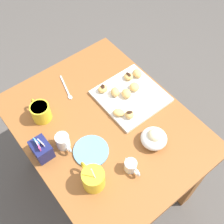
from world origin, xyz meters
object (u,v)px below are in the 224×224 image
object	(u,v)px
sugar_caddy	(42,149)
chocolate_sauce_pitcher	(131,166)
coffee_mug_yellow_right	(41,111)
beignet_3	(126,94)
beignet_0	(128,76)
cream_pitcher_white	(63,141)
beignet_1	(135,87)
pastry_plate_square	(131,96)
beignet_2	(129,115)
dining_table	(105,138)
beignet_7	(103,89)
saucer_sky_left	(91,151)
beignet_6	(137,73)
beignet_5	(119,113)
coffee_mug_yellow_left	(93,178)
beignet_4	(115,92)
ice_cream_bowl	(154,138)

from	to	relation	value
sugar_caddy	chocolate_sauce_pitcher	size ratio (longest dim) A/B	1.15
coffee_mug_yellow_right	beignet_3	world-z (taller)	coffee_mug_yellow_right
beignet_0	cream_pitcher_white	bearing A→B (deg)	103.60
coffee_mug_yellow_right	beignet_1	bearing A→B (deg)	-108.64
pastry_plate_square	beignet_2	size ratio (longest dim) A/B	7.03
dining_table	beignet_7	bearing A→B (deg)	-35.61
beignet_1	beignet_2	size ratio (longest dim) A/B	1.21
coffee_mug_yellow_right	saucer_sky_left	world-z (taller)	coffee_mug_yellow_right
coffee_mug_yellow_right	beignet_3	bearing A→B (deg)	-112.32
sugar_caddy	beignet_7	bearing A→B (deg)	-75.40
dining_table	beignet_6	size ratio (longest dim) A/B	16.80
beignet_5	beignet_7	xyz separation A→B (m)	(0.15, -0.03, 0.00)
beignet_1	chocolate_sauce_pitcher	bearing A→B (deg)	137.00
coffee_mug_yellow_left	chocolate_sauce_pitcher	xyz separation A→B (m)	(-0.05, -0.16, -0.02)
coffee_mug_yellow_left	saucer_sky_left	bearing A→B (deg)	-31.51
saucer_sky_left	beignet_4	bearing A→B (deg)	-57.72
ice_cream_bowl	beignet_1	size ratio (longest dim) A/B	2.27
beignet_2	beignet_1	bearing A→B (deg)	-49.07
beignet_0	beignet_4	world-z (taller)	beignet_4
sugar_caddy	beignet_5	world-z (taller)	sugar_caddy
dining_table	beignet_7	xyz separation A→B (m)	(0.14, -0.10, 0.18)
sugar_caddy	beignet_3	xyz separation A→B (m)	(0.01, -0.47, -0.01)
dining_table	saucer_sky_left	bearing A→B (deg)	121.21
chocolate_sauce_pitcher	beignet_6	world-z (taller)	chocolate_sauce_pitcher
cream_pitcher_white	chocolate_sauce_pitcher	world-z (taller)	cream_pitcher_white
pastry_plate_square	beignet_6	xyz separation A→B (m)	(0.08, -0.11, 0.02)
ice_cream_bowl	beignet_5	world-z (taller)	ice_cream_bowl
cream_pitcher_white	beignet_0	distance (m)	0.47
chocolate_sauce_pitcher	saucer_sky_left	world-z (taller)	chocolate_sauce_pitcher
ice_cream_bowl	beignet_4	world-z (taller)	ice_cream_bowl
dining_table	beignet_0	size ratio (longest dim) A/B	19.42
coffee_mug_yellow_right	beignet_3	distance (m)	0.41
pastry_plate_square	beignet_0	bearing A→B (deg)	-33.54
cream_pitcher_white	beignet_2	bearing A→B (deg)	-102.45
coffee_mug_yellow_left	beignet_2	bearing A→B (deg)	-64.64
coffee_mug_yellow_left	beignet_4	xyz separation A→B (m)	(0.29, -0.34, -0.02)
cream_pitcher_white	beignet_1	size ratio (longest dim) A/B	2.05
dining_table	beignet_0	bearing A→B (deg)	-63.06
chocolate_sauce_pitcher	saucer_sky_left	bearing A→B (deg)	26.52
sugar_caddy	ice_cream_bowl	world-z (taller)	sugar_caddy
chocolate_sauce_pitcher	cream_pitcher_white	bearing A→B (deg)	30.91
beignet_4	beignet_7	bearing A→B (deg)	32.20
beignet_3	beignet_5	distance (m)	0.11
pastry_plate_square	beignet_1	bearing A→B (deg)	-64.23
dining_table	coffee_mug_yellow_right	distance (m)	0.35
pastry_plate_square	beignet_0	size ratio (longest dim) A/B	6.28
chocolate_sauce_pitcher	beignet_4	world-z (taller)	chocolate_sauce_pitcher
beignet_5	beignet_0	bearing A→B (deg)	-51.68
beignet_7	chocolate_sauce_pitcher	bearing A→B (deg)	158.52
dining_table	beignet_3	xyz separation A→B (m)	(0.05, -0.17, 0.18)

